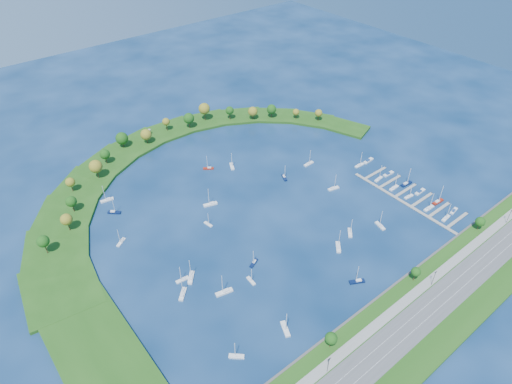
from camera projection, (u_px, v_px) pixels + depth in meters
ground at (255, 203)px, 295.96m from camera, size 700.00×700.00×0.00m
south_shoreline at (409, 325)px, 219.72m from camera, size 420.00×43.10×11.60m
breakwater at (157, 194)px, 302.54m from camera, size 286.74×247.64×2.00m
breakwater_trees at (170, 138)px, 341.51m from camera, size 240.63×87.67×15.75m
harbor_tower at (149, 132)px, 361.45m from camera, size 2.60×2.60×4.42m
dock_system at (409, 198)px, 300.16m from camera, size 24.28×82.00×1.60m
moored_boat_0 at (357, 281)px, 241.87m from camera, size 8.70×6.25×12.64m
moored_boat_1 at (182, 279)px, 242.85m from camera, size 7.61×2.81×10.93m
moored_boat_2 at (380, 225)px, 277.30m from camera, size 4.18×8.47×11.99m
moored_boat_3 at (232, 166)px, 328.85m from camera, size 6.11×8.88×12.82m
moored_boat_4 at (208, 168)px, 326.80m from camera, size 7.55×6.28×11.37m
moored_boat_5 at (224, 292)px, 235.97m from camera, size 9.92×4.68×14.07m
moored_boat_6 at (338, 247)px, 262.47m from camera, size 7.90×8.33×13.20m
moored_boat_7 at (254, 262)px, 252.71m from camera, size 7.43×4.82×10.64m
moored_boat_8 at (350, 232)px, 272.45m from camera, size 7.33×7.44×11.99m
moored_boat_9 at (251, 280)px, 242.35m from camera, size 2.43×6.93×10.00m
moored_boat_10 at (284, 177)px, 317.75m from camera, size 5.31×8.05×11.55m
moored_boat_11 at (121, 242)px, 265.95m from camera, size 7.47×5.97×11.13m
moored_boat_12 at (107, 200)px, 297.45m from camera, size 8.93×3.76×12.72m
moored_boat_13 at (309, 163)px, 331.36m from camera, size 8.64×2.84×12.53m
moored_boat_14 at (210, 204)px, 293.92m from camera, size 9.68×5.19×13.71m
moored_boat_15 at (237, 356)px, 206.52m from camera, size 6.70×6.48×10.71m
moored_boat_16 at (334, 188)px, 307.52m from camera, size 8.55×4.14×12.11m
moored_boat_17 at (114, 212)px, 287.52m from camera, size 7.82×7.47×12.43m
moored_boat_18 at (208, 224)px, 278.64m from camera, size 2.88×6.70×9.54m
moored_boat_19 at (285, 328)px, 218.11m from camera, size 5.99×9.39×13.42m
moored_boat_20 at (191, 277)px, 243.93m from camera, size 8.06×8.67×13.62m
moored_boat_21 at (183, 294)px, 235.01m from camera, size 7.93×7.95×12.89m
docked_boat_0 at (446, 218)px, 283.00m from camera, size 8.22×3.08×11.80m
docked_boat_1 at (454, 211)px, 288.88m from camera, size 8.13×3.42×1.61m
docked_boat_2 at (429, 208)px, 290.72m from camera, size 8.62×2.57×12.61m
docked_boat_3 at (438, 201)px, 295.97m from camera, size 9.36×3.08×13.58m
docked_boat_4 at (409, 196)px, 300.46m from camera, size 7.55×2.74×10.86m
docked_boat_5 at (420, 192)px, 304.71m from camera, size 9.37×2.88×1.90m
docked_boat_6 at (394, 188)px, 308.03m from camera, size 8.46×2.71×12.29m
docked_boat_7 at (406, 184)px, 311.59m from camera, size 9.52×3.24×13.77m
docked_boat_8 at (379, 179)px, 316.27m from camera, size 8.23×3.35×11.75m
docked_boat_9 at (388, 174)px, 321.24m from camera, size 9.37×2.95×1.89m
docked_boat_10 at (359, 165)px, 329.77m from camera, size 8.09×2.45×11.82m
docked_boat_11 at (368, 161)px, 334.64m from camera, size 9.81×3.56×1.96m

